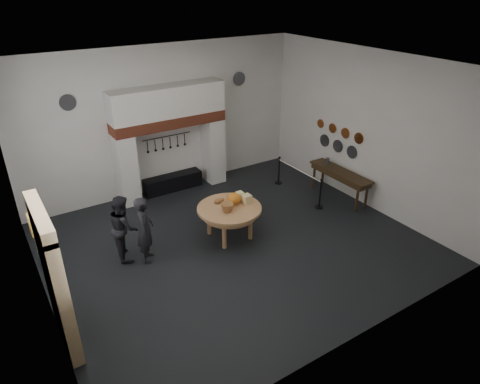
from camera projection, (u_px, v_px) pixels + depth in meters
floor at (234, 243)px, 11.10m from camera, size 9.00×8.00×0.02m
ceiling at (232, 66)px, 9.06m from camera, size 9.00×8.00×0.02m
wall_back at (164, 120)px, 13.08m from camera, size 9.00×0.02×4.50m
wall_front at (360, 243)px, 7.08m from camera, size 9.00×0.02×4.50m
wall_left at (27, 215)px, 7.92m from camera, size 0.02×8.00×4.50m
wall_right at (366, 130)px, 12.25m from camera, size 0.02×8.00×4.50m
chimney_pier_left at (126, 170)px, 12.65m from camera, size 0.55×0.70×2.15m
chimney_pier_right at (213, 150)px, 14.06m from camera, size 0.55×0.70×2.15m
hearth_brick_band at (169, 121)px, 12.79m from camera, size 3.50×0.72×0.32m
chimney_hood at (167, 101)px, 12.52m from camera, size 3.50×0.70×0.90m
iron_range at (173, 182)px, 13.78m from camera, size 1.90×0.45×0.50m
utensil_rail at (167, 136)px, 13.25m from camera, size 1.60×0.02×0.02m
door_recess at (51, 287)px, 7.64m from camera, size 0.04×1.10×2.50m
door_jamb_near at (65, 305)px, 7.13m from camera, size 0.22×0.30×2.60m
door_jamb_far at (48, 263)px, 8.18m from camera, size 0.22×0.30×2.60m
door_lintel at (39, 218)px, 7.05m from camera, size 0.22×1.70×0.30m
wall_plaque at (30, 225)px, 8.84m from camera, size 0.05×0.34×0.44m
work_table at (229, 209)px, 11.03m from camera, size 1.84×1.84×0.07m
pumpkin at (234, 199)px, 11.11m from camera, size 0.36×0.36×0.31m
cheese_block_big at (247, 199)px, 11.16m from camera, size 0.22×0.22×0.24m
cheese_block_small at (240, 196)px, 11.38m from camera, size 0.18×0.18×0.20m
wicker_basket at (227, 208)px, 10.78m from camera, size 0.35×0.35×0.22m
bread_loaf at (219, 201)px, 11.20m from camera, size 0.31×0.18×0.13m
visitor_near at (145, 229)px, 10.12m from camera, size 0.63×0.73×1.69m
visitor_far at (123, 227)px, 10.23m from camera, size 0.72×0.88×1.66m
side_table at (341, 172)px, 13.00m from camera, size 0.55×2.20×0.06m
pewter_jug at (327, 161)px, 13.38m from camera, size 0.12×0.12×0.22m
copper_pan_a at (359, 138)px, 12.51m from camera, size 0.03×0.34×0.34m
copper_pan_b at (345, 133)px, 12.93m from camera, size 0.03×0.32×0.32m
copper_pan_c at (333, 128)px, 13.34m from camera, size 0.03×0.30×0.30m
copper_pan_d at (321, 124)px, 13.75m from camera, size 0.03×0.28×0.28m
pewter_plate_left at (352, 152)px, 12.89m from camera, size 0.03×0.40×0.40m
pewter_plate_mid at (338, 146)px, 13.34m from camera, size 0.03×0.40×0.40m
pewter_plate_right at (324, 141)px, 13.79m from camera, size 0.03×0.40×0.40m
pewter_plate_back_left at (68, 103)px, 11.33m from camera, size 0.44×0.03×0.44m
pewter_plate_back_right at (239, 79)px, 13.92m from camera, size 0.44×0.03×0.44m
barrier_post_near at (320, 194)px, 12.60m from camera, size 0.05×0.05×0.90m
barrier_post_far at (279, 171)px, 14.10m from camera, size 0.05×0.05×0.90m
barrier_rope at (299, 170)px, 13.17m from camera, size 0.04×2.00×0.04m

